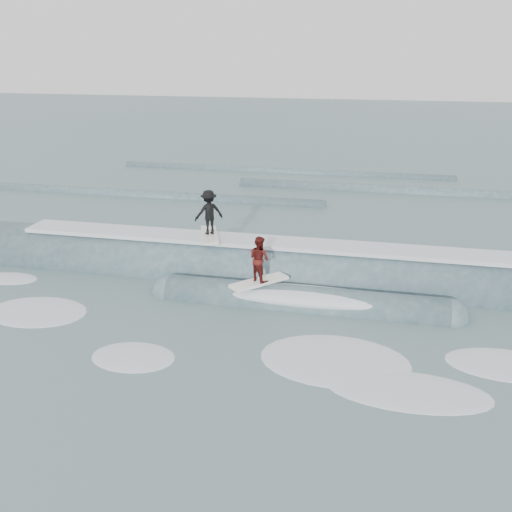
# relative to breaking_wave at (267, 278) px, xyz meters

# --- Properties ---
(ground) EXTENTS (160.00, 160.00, 0.00)m
(ground) POSITION_rel_breaking_wave_xyz_m (-0.24, -3.75, -0.03)
(ground) COLOR #425E61
(ground) RESTS_ON ground
(breaking_wave) EXTENTS (24.05, 4.06, 2.56)m
(breaking_wave) POSITION_rel_breaking_wave_xyz_m (0.00, 0.00, 0.00)
(breaking_wave) COLOR #36515B
(breaking_wave) RESTS_ON ground
(surfer_black) EXTENTS (1.21, 2.07, 1.70)m
(surfer_black) POSITION_rel_breaking_wave_xyz_m (-2.17, 0.29, 2.13)
(surfer_black) COLOR silver
(surfer_black) RESTS_ON ground
(surfer_red) EXTENTS (1.76, 1.84, 1.58)m
(surfer_red) POSITION_rel_breaking_wave_xyz_m (0.13, -1.91, 1.31)
(surfer_red) COLOR white
(surfer_red) RESTS_ON ground
(whitewater) EXTENTS (18.52, 6.03, 0.10)m
(whitewater) POSITION_rel_breaking_wave_xyz_m (0.49, -4.93, -0.03)
(whitewater) COLOR silver
(whitewater) RESTS_ON ground
(far_swells) EXTENTS (38.50, 8.65, 0.80)m
(far_swells) POSITION_rel_breaking_wave_xyz_m (-1.12, 13.90, -0.03)
(far_swells) COLOR #36515B
(far_swells) RESTS_ON ground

